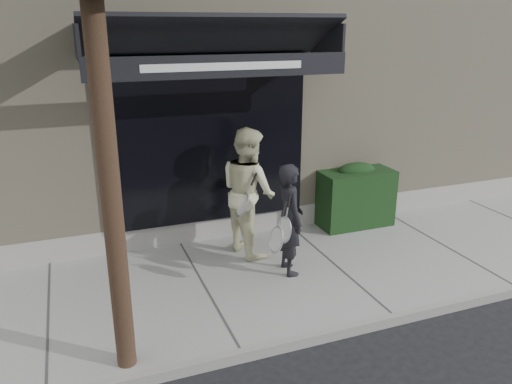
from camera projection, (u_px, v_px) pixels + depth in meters
name	position (u px, v px, depth m)	size (l,w,h in m)	color
ground	(332.00, 270.00, 7.56)	(80.00, 80.00, 0.00)	black
sidewalk	(333.00, 266.00, 7.54)	(20.00, 3.00, 0.12)	gray
curb	(394.00, 319.00, 6.17)	(20.00, 0.10, 0.14)	gray
building_facade	(229.00, 62.00, 11.08)	(14.30, 8.04, 5.64)	tan
hedge	(354.00, 195.00, 8.83)	(1.30, 0.70, 1.14)	black
pedestrian_front	(289.00, 219.00, 7.01)	(0.70, 0.89, 1.62)	black
pedestrian_back	(248.00, 191.00, 7.63)	(0.93, 1.10, 1.98)	beige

